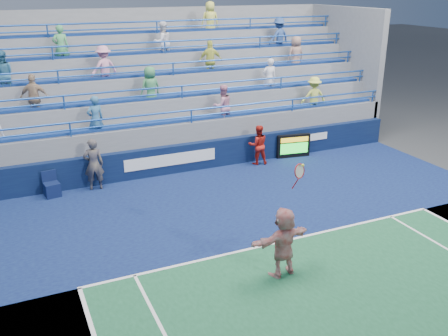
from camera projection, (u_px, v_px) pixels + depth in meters
name	position (u px, v px, depth m)	size (l,w,h in m)	color
ground	(277.00, 243.00, 14.07)	(120.00, 120.00, 0.00)	#333538
sponsor_wall	(194.00, 156.00, 19.44)	(18.00, 0.32, 1.10)	#0A1337
bleacher_stand	(163.00, 110.00, 22.31)	(18.00, 5.60, 6.13)	slate
serve_speed_board	(294.00, 146.00, 20.83)	(1.44, 0.36, 0.99)	black
judge_chair	(52.00, 189.00, 17.07)	(0.56, 0.57, 0.88)	#0D173E
tennis_player	(284.00, 242.00, 12.27)	(1.74, 0.75, 2.92)	silver
line_judge	(94.00, 164.00, 17.44)	(0.69, 0.45, 1.88)	#121533
ball_girl	(258.00, 145.00, 19.95)	(0.79, 0.61, 1.62)	#B51C14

